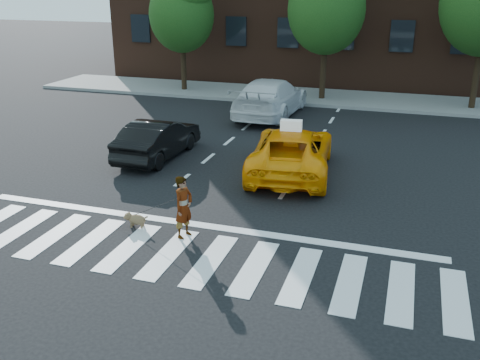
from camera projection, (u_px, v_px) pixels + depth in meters
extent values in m
plane|color=black|center=(169.00, 254.00, 11.92)|extent=(120.00, 120.00, 0.00)
cube|color=silver|center=(169.00, 254.00, 11.92)|extent=(13.00, 2.40, 0.01)
cube|color=silver|center=(196.00, 224.00, 13.34)|extent=(12.00, 0.30, 0.01)
cube|color=slate|center=(314.00, 97.00, 27.48)|extent=(30.00, 4.00, 0.15)
cylinder|color=black|center=(183.00, 62.00, 28.50)|extent=(0.28, 0.28, 3.25)
ellipsoid|color=#113C10|center=(182.00, 15.00, 27.65)|extent=(3.38, 3.38, 3.89)
cylinder|color=black|center=(323.00, 65.00, 26.29)|extent=(0.28, 0.28, 3.55)
ellipsoid|color=#113C10|center=(326.00, 9.00, 25.36)|extent=(3.69, 3.69, 4.25)
cylinder|color=black|center=(477.00, 69.00, 24.22)|extent=(0.28, 0.28, 3.85)
imported|color=#FF9305|center=(292.00, 151.00, 16.72)|extent=(2.97, 5.37, 1.42)
imported|color=black|center=(158.00, 139.00, 18.14)|extent=(1.51, 4.06, 1.33)
imported|color=silver|center=(270.00, 97.00, 23.73)|extent=(2.45, 5.75, 1.65)
imported|color=#999999|center=(184.00, 207.00, 12.46)|extent=(0.50, 0.63, 1.52)
ellipsoid|color=olive|center=(137.00, 220.00, 13.14)|extent=(0.48, 0.29, 0.25)
sphere|color=olive|center=(128.00, 216.00, 13.16)|extent=(0.21, 0.21, 0.19)
sphere|color=olive|center=(125.00, 217.00, 13.19)|extent=(0.10, 0.10, 0.09)
cylinder|color=olive|center=(145.00, 218.00, 13.08)|extent=(0.14, 0.05, 0.11)
sphere|color=olive|center=(129.00, 213.00, 13.20)|extent=(0.07, 0.07, 0.07)
sphere|color=olive|center=(127.00, 215.00, 13.08)|extent=(0.07, 0.07, 0.07)
cylinder|color=olive|center=(131.00, 225.00, 13.17)|extent=(0.05, 0.05, 0.12)
cylinder|color=olive|center=(133.00, 223.00, 13.27)|extent=(0.05, 0.05, 0.12)
cylinder|color=olive|center=(142.00, 226.00, 13.11)|extent=(0.05, 0.05, 0.12)
cylinder|color=olive|center=(143.00, 224.00, 13.22)|extent=(0.05, 0.05, 0.12)
cube|color=white|center=(291.00, 125.00, 16.24)|extent=(0.68, 0.36, 0.32)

